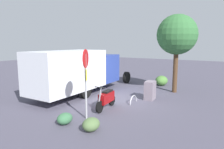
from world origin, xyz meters
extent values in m
plane|color=#494655|center=(0.00, 0.00, 0.00)|extent=(60.00, 60.00, 0.00)
cylinder|color=black|center=(0.98, -1.64, 0.45)|extent=(0.90, 0.26, 0.90)
cylinder|color=black|center=(1.01, -3.54, 0.45)|extent=(0.90, 0.26, 0.90)
cylinder|color=black|center=(-4.27, -1.72, 0.45)|extent=(0.90, 0.26, 0.90)
cylinder|color=black|center=(-4.24, -3.62, 0.45)|extent=(0.90, 0.26, 0.90)
cube|color=silver|center=(1.40, -2.58, 1.58)|extent=(4.79, 2.27, 2.27)
cube|color=navy|center=(-1.98, -2.63, 1.40)|extent=(1.83, 2.13, 1.90)
cube|color=black|center=(-1.98, -2.63, 2.00)|extent=(1.85, 1.97, 0.60)
cylinder|color=black|center=(2.61, 0.53, 0.28)|extent=(0.57, 0.15, 0.56)
cylinder|color=black|center=(1.37, 0.41, 0.28)|extent=(0.57, 0.15, 0.56)
cube|color=maroon|center=(1.94, 0.47, 0.56)|extent=(1.13, 0.42, 0.48)
cube|color=black|center=(1.84, 0.46, 0.83)|extent=(0.66, 0.34, 0.12)
cylinder|color=slate|center=(2.56, 0.53, 0.83)|extent=(0.29, 0.10, 0.69)
cylinder|color=black|center=(2.56, 0.53, 1.18)|extent=(0.09, 0.55, 0.04)
cylinder|color=#9E9EA3|center=(3.49, 0.48, 1.36)|extent=(0.08, 0.08, 2.72)
cylinder|color=red|center=(3.49, 0.50, 2.53)|extent=(0.71, 0.32, 0.76)
cube|color=yellow|center=(3.49, 0.50, 1.89)|extent=(0.33, 0.33, 0.44)
cylinder|color=#47301E|center=(-3.17, 2.36, 1.40)|extent=(0.29, 0.29, 2.80)
sphere|color=#306533|center=(-3.17, 2.36, 3.68)|extent=(2.50, 2.50, 2.50)
cube|color=slate|center=(-0.70, 1.65, 0.52)|extent=(0.76, 0.54, 1.04)
torus|color=#B7B7BC|center=(0.43, 1.17, 0.00)|extent=(0.85, 0.08, 0.85)
ellipsoid|color=#4F6A3D|center=(4.34, 1.38, 0.24)|extent=(0.72, 0.59, 0.49)
ellipsoid|color=#366742|center=(4.40, 0.13, 0.23)|extent=(0.66, 0.54, 0.45)
ellipsoid|color=#497A36|center=(-4.78, 0.97, 0.37)|extent=(1.08, 0.88, 0.74)
camera|label=1|loc=(9.81, 5.68, 3.14)|focal=32.36mm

